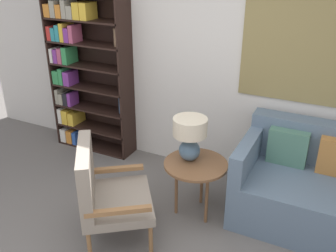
{
  "coord_description": "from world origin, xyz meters",
  "views": [
    {
      "loc": [
        1.28,
        -1.56,
        2.28
      ],
      "look_at": [
        -0.03,
        1.08,
        0.9
      ],
      "focal_mm": 40.0,
      "sensor_mm": 36.0,
      "label": 1
    }
  ],
  "objects": [
    {
      "name": "armchair",
      "position": [
        -0.36,
        0.52,
        0.49
      ],
      "size": [
        0.85,
        0.87,
        0.89
      ],
      "color": "olive",
      "rests_on": "ground_plane"
    },
    {
      "name": "bookshelf",
      "position": [
        -1.56,
        1.85,
        0.99
      ],
      "size": [
        1.01,
        0.3,
        1.87
      ],
      "color": "black",
      "rests_on": "ground_plane"
    },
    {
      "name": "couch",
      "position": [
        1.37,
        1.56,
        0.33
      ],
      "size": [
        1.65,
        0.9,
        0.87
      ],
      "color": "slate",
      "rests_on": "ground_plane"
    },
    {
      "name": "wall_back",
      "position": [
        0.06,
        2.03,
        1.36
      ],
      "size": [
        6.4,
        0.08,
        2.7
      ],
      "color": "silver",
      "rests_on": "ground_plane"
    },
    {
      "name": "side_table",
      "position": [
        0.21,
        1.16,
        0.49
      ],
      "size": [
        0.58,
        0.58,
        0.55
      ],
      "color": "brown",
      "rests_on": "ground_plane"
    },
    {
      "name": "table_lamp",
      "position": [
        0.13,
        1.2,
        0.8
      ],
      "size": [
        0.31,
        0.31,
        0.41
      ],
      "color": "slate",
      "rests_on": "side_table"
    }
  ]
}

